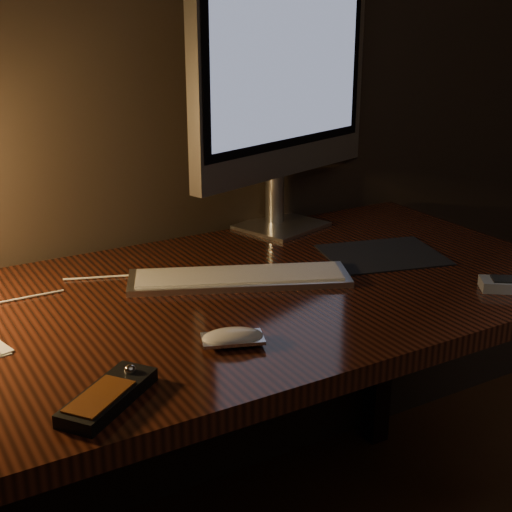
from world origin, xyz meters
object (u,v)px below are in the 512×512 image
desk (185,345)px  monitor (285,78)px  keyboard (239,277)px  mouse (233,339)px  media_remote (108,396)px

desk → monitor: size_ratio=2.54×
desk → keyboard: (0.11, -0.03, 0.14)m
mouse → keyboard: bearing=79.1°
monitor → keyboard: 0.53m
monitor → media_remote: 0.96m
keyboard → mouse: size_ratio=4.37×
keyboard → mouse: mouse is taller
keyboard → media_remote: media_remote is taller
monitor → keyboard: bearing=-153.6°
desk → keyboard: bearing=-12.9°
mouse → media_remote: media_remote is taller
monitor → media_remote: monitor is taller
monitor → mouse: (-0.43, -0.52, -0.36)m
mouse → media_remote: bearing=-142.8°
desk → media_remote: media_remote is taller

